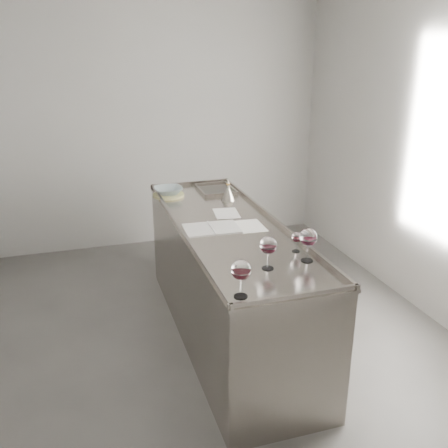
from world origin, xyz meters
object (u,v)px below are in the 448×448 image
object	(u,v)px
counter	(228,282)
wine_funnel	(228,194)
wine_glass_small	(297,238)
notebook	(212,228)
ceramic_bowl	(168,191)
wine_glass_middle	(268,246)
wine_glass_right	(308,238)
wine_glass_left	(241,271)

from	to	relation	value
counter	wine_funnel	distance (m)	0.83
counter	wine_glass_small	distance (m)	0.87
notebook	ceramic_bowl	distance (m)	0.93
wine_glass_small	notebook	world-z (taller)	wine_glass_small
wine_glass_small	notebook	bearing A→B (deg)	126.24
wine_glass_middle	wine_glass_small	distance (m)	0.34
wine_funnel	counter	bearing A→B (deg)	-107.83
wine_glass_right	ceramic_bowl	bearing A→B (deg)	108.51
counter	notebook	bearing A→B (deg)	-163.44
wine_glass_small	notebook	distance (m)	0.70
wine_glass_small	wine_glass_middle	bearing A→B (deg)	-145.65
notebook	wine_funnel	distance (m)	0.73
wine_glass_middle	ceramic_bowl	xyz separation A→B (m)	(-0.27, 1.67, -0.10)
wine_glass_middle	wine_glass_right	world-z (taller)	wine_glass_right
counter	wine_glass_right	size ratio (longest dim) A/B	11.15
ceramic_bowl	wine_funnel	distance (m)	0.54
wine_funnel	wine_glass_middle	bearing A→B (deg)	-98.05
wine_glass_left	notebook	world-z (taller)	wine_glass_left
wine_glass_left	wine_glass_right	world-z (taller)	wine_glass_right
wine_glass_right	wine_glass_small	size ratio (longest dim) A/B	1.62
wine_glass_right	wine_funnel	size ratio (longest dim) A/B	1.16
wine_glass_right	ceramic_bowl	size ratio (longest dim) A/B	0.87
notebook	ceramic_bowl	bearing A→B (deg)	101.28
wine_funnel	wine_glass_small	bearing A→B (deg)	-86.34
wine_glass_middle	wine_glass_small	bearing A→B (deg)	34.35
notebook	wine_glass_middle	bearing A→B (deg)	-76.77
wine_glass_middle	wine_glass_right	xyz separation A→B (m)	(0.28, 0.03, 0.01)
notebook	wine_glass_right	bearing A→B (deg)	-57.19
ceramic_bowl	wine_funnel	xyz separation A→B (m)	(0.47, -0.27, 0.01)
counter	wine_glass_left	bearing A→B (deg)	-104.28
counter	wine_funnel	size ratio (longest dim) A/B	12.94
wine_glass_right	wine_glass_small	xyz separation A→B (m)	(-0.00, 0.16, -0.06)
wine_glass_left	ceramic_bowl	size ratio (longest dim) A/B	0.86
wine_glass_small	ceramic_bowl	xyz separation A→B (m)	(-0.55, 1.49, -0.04)
notebook	ceramic_bowl	world-z (taller)	ceramic_bowl
wine_glass_middle	ceramic_bowl	bearing A→B (deg)	99.25
wine_glass_left	ceramic_bowl	bearing A→B (deg)	90.00
wine_glass_middle	ceramic_bowl	size ratio (longest dim) A/B	0.83
counter	ceramic_bowl	size ratio (longest dim) A/B	9.70
counter	wine_glass_middle	bearing A→B (deg)	-90.19
wine_glass_middle	wine_glass_right	distance (m)	0.28
wine_glass_middle	wine_glass_right	bearing A→B (deg)	6.34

